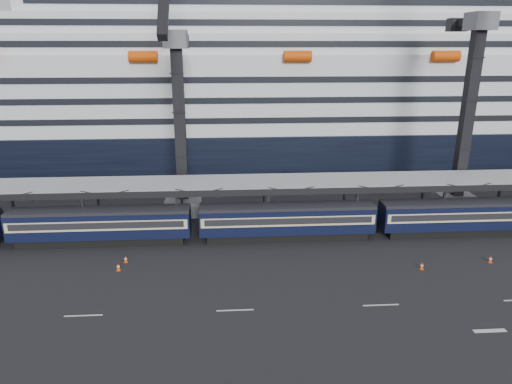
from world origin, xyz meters
TOP-DOWN VIEW (x-y plane):
  - ground at (0.00, 0.00)m, footprint 260.00×260.00m
  - lane_markings at (8.15, -5.23)m, footprint 111.00×4.27m
  - train at (-4.65, 10.00)m, footprint 133.05×3.00m
  - canopy at (0.00, 14.00)m, footprint 130.00×6.25m
  - cruise_ship at (-1.08, 45.99)m, footprint 214.09×28.84m
  - crane_dark_near at (-20.00, 18.59)m, footprint 4.50×17.75m
  - crane_dark_mid at (15.00, 17.59)m, footprint 4.50×18.24m
  - traffic_cone_b at (-24.90, 3.55)m, footprint 0.39×0.39m
  - traffic_cone_c at (-24.56, 5.24)m, footprint 0.36×0.36m
  - traffic_cone_d at (3.93, 1.95)m, footprint 0.37×0.37m
  - traffic_cone_e at (11.24, 2.91)m, footprint 0.37×0.37m

SIDE VIEW (x-z plane):
  - ground at x=0.00m, z-range 0.00..0.00m
  - lane_markings at x=8.15m, z-range 0.00..0.02m
  - traffic_cone_c at x=-24.56m, z-range 0.00..0.72m
  - traffic_cone_e at x=11.24m, z-range 0.00..0.73m
  - traffic_cone_d at x=3.93m, z-range 0.00..0.74m
  - traffic_cone_b at x=-24.90m, z-range -0.01..0.78m
  - train at x=-4.65m, z-range 0.18..4.23m
  - canopy at x=0.00m, z-range 2.49..8.01m
  - crane_dark_near at x=-20.00m, z-range -5.61..29.47m
  - cruise_ship at x=-1.08m, z-range -4.66..29.34m
  - crane_dark_mid at x=15.00m, z-range -6.46..33.18m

